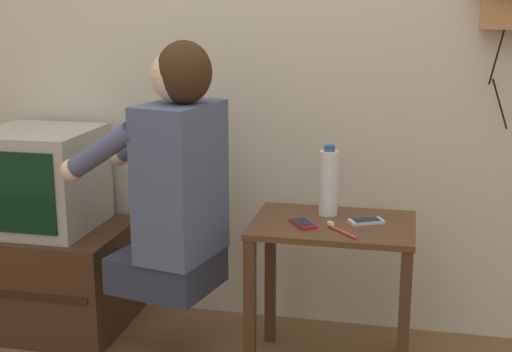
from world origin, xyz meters
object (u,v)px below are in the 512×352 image
at_px(cell_phone_held, 303,223).
at_px(water_bottle, 329,182).
at_px(toothbrush, 340,230).
at_px(person, 174,176).
at_px(cell_phone_spare, 366,221).
at_px(television, 40,179).

xyz_separation_m(cell_phone_held, water_bottle, (0.07, 0.15, 0.12)).
height_order(cell_phone_held, toothbrush, toothbrush).
height_order(person, toothbrush, person).
xyz_separation_m(cell_phone_spare, water_bottle, (-0.15, 0.07, 0.12)).
bearing_deg(cell_phone_spare, person, -109.92).
bearing_deg(person, toothbrush, -81.56).
relative_size(water_bottle, toothbrush, 2.12).
distance_m(television, cell_phone_spare, 1.38).
xyz_separation_m(person, cell_phone_held, (0.48, 0.01, -0.15)).
height_order(person, television, person).
bearing_deg(water_bottle, cell_phone_held, -116.03).
bearing_deg(cell_phone_held, water_bottle, 31.88).
relative_size(cell_phone_held, toothbrush, 1.09).
height_order(person, water_bottle, person).
height_order(television, water_bottle, same).
relative_size(person, water_bottle, 3.52).
distance_m(water_bottle, toothbrush, 0.24).
xyz_separation_m(television, cell_phone_spare, (1.37, -0.13, -0.05)).
height_order(cell_phone_held, water_bottle, water_bottle).
relative_size(person, toothbrush, 7.45).
height_order(person, cell_phone_held, person).
bearing_deg(toothbrush, water_bottle, 65.56).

